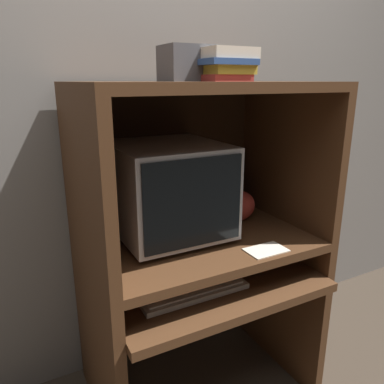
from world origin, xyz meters
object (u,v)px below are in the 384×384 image
(crt_monitor, at_px, (168,189))
(keyboard, at_px, (192,289))
(book_stack, at_px, (227,64))
(storage_box, at_px, (187,64))
(snack_bag, at_px, (237,206))
(mouse, at_px, (251,269))

(crt_monitor, height_order, keyboard, crt_monitor)
(book_stack, height_order, storage_box, storage_box)
(snack_bag, height_order, storage_box, storage_box)
(book_stack, bearing_deg, storage_box, 131.07)
(mouse, distance_m, snack_bag, 0.31)
(keyboard, xyz_separation_m, mouse, (0.29, 0.01, 0.00))
(mouse, bearing_deg, crt_monitor, 142.25)
(crt_monitor, distance_m, keyboard, 0.41)
(crt_monitor, relative_size, mouse, 6.21)
(crt_monitor, bearing_deg, snack_bag, 0.11)
(crt_monitor, xyz_separation_m, keyboard, (-0.01, -0.23, -0.34))
(mouse, bearing_deg, keyboard, -177.27)
(crt_monitor, distance_m, mouse, 0.49)
(snack_bag, distance_m, book_stack, 0.65)
(crt_monitor, relative_size, storage_box, 2.48)
(crt_monitor, xyz_separation_m, storage_box, (0.08, -0.01, 0.49))
(keyboard, distance_m, snack_bag, 0.48)
(snack_bag, relative_size, storage_box, 0.94)
(snack_bag, xyz_separation_m, storage_box, (-0.27, -0.02, 0.62))
(crt_monitor, bearing_deg, mouse, -37.75)
(keyboard, relative_size, storage_box, 2.28)
(book_stack, bearing_deg, crt_monitor, 143.99)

